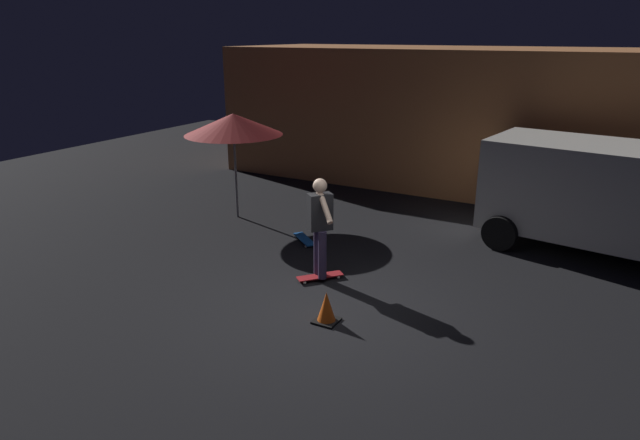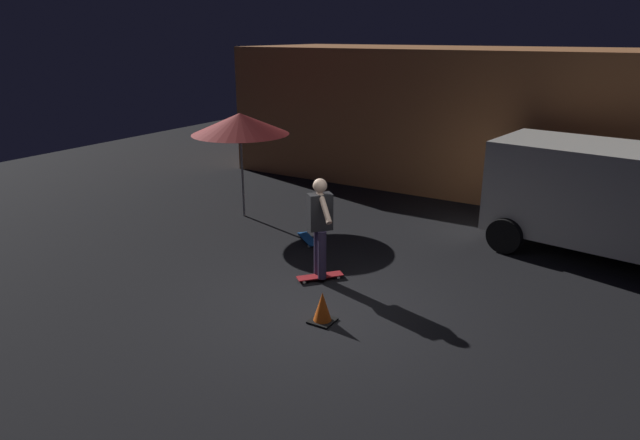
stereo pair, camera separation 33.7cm
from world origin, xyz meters
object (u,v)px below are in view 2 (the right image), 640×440
parked_van (629,198)px  patio_umbrella (240,124)px  skateboard_ridden (320,276)px  traffic_cone (322,308)px  skateboard_spare (308,239)px  skater (320,221)px

parked_van → patio_umbrella: bearing=-168.1°
skateboard_ridden → parked_van: bearing=40.6°
patio_umbrella → traffic_cone: (4.01, -3.24, -1.86)m
parked_van → traffic_cone: 5.96m
skateboard_spare → traffic_cone: (1.90, -2.60, 0.16)m
skater → traffic_cone: bearing=-57.3°
parked_van → skateboard_spare: 5.85m
skateboard_ridden → skater: skater is taller
skateboard_spare → patio_umbrella: bearing=163.3°
skateboard_ridden → skateboard_spare: bearing=128.9°
parked_van → skater: 5.52m
skateboard_spare → skater: (1.12, -1.39, 0.98)m
patio_umbrella → skateboard_ridden: (3.24, -2.03, -2.02)m
patio_umbrella → skateboard_spare: bearing=-16.7°
skateboard_ridden → skateboard_spare: (-1.12, 1.39, 0.00)m
parked_van → traffic_cone: size_ratio=10.47×
patio_umbrella → traffic_cone: bearing=-38.9°
patio_umbrella → traffic_cone: size_ratio=5.00×
skater → skateboard_spare: bearing=128.9°
patio_umbrella → skateboard_ridden: bearing=-32.1°
parked_van → skater: (-4.19, -3.59, -0.12)m
parked_van → skateboard_ridden: bearing=-139.4°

